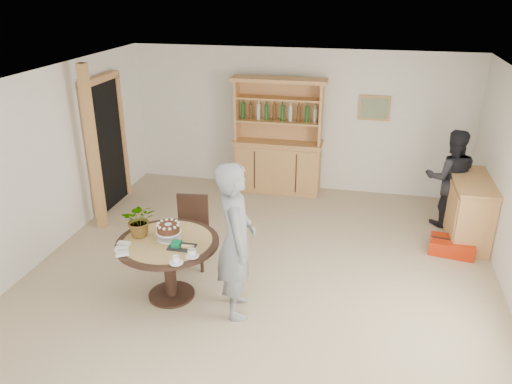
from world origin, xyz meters
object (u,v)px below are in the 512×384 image
at_px(red_suitcase, 452,246).
at_px(dining_chair, 192,226).
at_px(hutch, 278,154).
at_px(dining_table, 168,252).
at_px(adult_person, 450,179).
at_px(teen_boy, 236,241).
at_px(sideboard, 469,210).

bearing_deg(red_suitcase, dining_chair, -154.67).
xyz_separation_m(hutch, dining_chair, (-0.67, -2.73, -0.15)).
relative_size(hutch, dining_table, 1.70).
bearing_deg(red_suitcase, adult_person, 99.23).
relative_size(dining_table, teen_boy, 0.66).
relative_size(hutch, sideboard, 1.62).
bearing_deg(adult_person, hutch, -18.41).
bearing_deg(hutch, dining_table, -100.55).
bearing_deg(dining_table, sideboard, 32.08).
distance_m(hutch, red_suitcase, 3.34).
height_order(teen_boy, red_suitcase, teen_boy).
bearing_deg(sideboard, hutch, 157.79).
relative_size(hutch, dining_chair, 2.16).
bearing_deg(teen_boy, dining_chair, 25.94).
height_order(hutch, red_suitcase, hutch).
bearing_deg(dining_table, red_suitcase, 27.87).
relative_size(dining_chair, adult_person, 0.62).
xyz_separation_m(teen_boy, adult_person, (2.61, 2.86, -0.14)).
bearing_deg(red_suitcase, dining_table, -142.90).
bearing_deg(sideboard, red_suitcase, -116.11).
bearing_deg(dining_chair, red_suitcase, 10.28).
distance_m(teen_boy, red_suitcase, 3.35).
height_order(sideboard, dining_table, sideboard).
distance_m(hutch, adult_person, 2.91).
height_order(hutch, sideboard, hutch).
bearing_deg(adult_person, dining_table, 36.12).
relative_size(teen_boy, red_suitcase, 2.77).
bearing_deg(red_suitcase, sideboard, 73.11).
bearing_deg(dining_table, hutch, 79.45).
height_order(teen_boy, adult_person, teen_boy).
height_order(dining_table, adult_person, adult_person).
distance_m(dining_table, dining_chair, 0.83).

